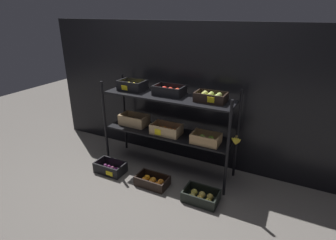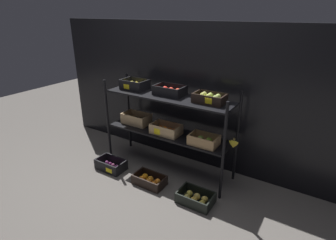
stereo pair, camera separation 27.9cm
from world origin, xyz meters
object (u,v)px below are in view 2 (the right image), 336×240
crate_ground_plum (111,166)px  crate_ground_apple_gold (196,198)px  crate_ground_orange (150,180)px  display_rack (168,114)px

crate_ground_plum → crate_ground_apple_gold: 1.22m
crate_ground_orange → display_rack: bearing=90.6°
crate_ground_plum → crate_ground_orange: 0.61m
crate_ground_apple_gold → display_rack: bearing=145.3°
display_rack → crate_ground_plum: display_rack is taller
display_rack → crate_ground_plum: 1.02m
crate_ground_plum → crate_ground_apple_gold: (1.22, -0.00, -0.00)m
crate_ground_plum → crate_ground_apple_gold: size_ratio=1.00×
crate_ground_plum → crate_ground_apple_gold: bearing=-0.1°
display_rack → crate_ground_plum: size_ratio=4.57×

